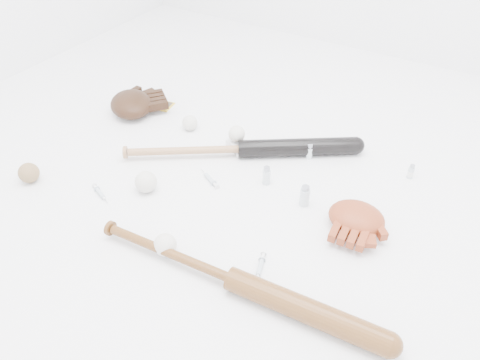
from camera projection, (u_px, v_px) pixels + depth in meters
The scene contains 19 objects.
bat_dark at pixel (241, 149), 1.91m from camera, with size 1.01×0.07×0.07m, color black, non-canonical shape.
bat_wood at pixel (232, 279), 1.40m from camera, with size 0.99×0.07×0.07m, color brown, non-canonical shape.
glove_dark at pixel (131, 104), 2.17m from camera, with size 0.27×0.27×0.10m, color black, non-canonical shape.
glove_tan at pixel (356, 217), 1.59m from camera, with size 0.23×0.23×0.08m, color maroon, non-canonical shape.
trading_card at pixel (165, 106), 2.24m from camera, with size 0.06×0.09×0.00m, color gold.
pedestal at pixel (237, 144), 1.97m from camera, with size 0.07×0.07×0.04m, color white.
baseball_on_pedestal at pixel (237, 134), 1.93m from camera, with size 0.07×0.07×0.07m, color silver.
baseball_left at pixel (146, 182), 1.74m from camera, with size 0.08×0.08×0.08m, color silver.
baseball_upper at pixel (190, 123), 2.07m from camera, with size 0.07×0.07×0.07m, color silver.
baseball_mid at pixel (165, 245), 1.50m from camera, with size 0.08×0.08×0.08m, color silver.
baseball_aged at pixel (29, 173), 1.79m from camera, with size 0.08×0.08×0.08m, color olive.
syringe_0 at pixel (100, 193), 1.74m from camera, with size 0.13×0.02×0.02m, color #ADBCC6, non-canonical shape.
syringe_1 at pixel (210, 179), 1.81m from camera, with size 0.14×0.02×0.02m, color #ADBCC6, non-canonical shape.
syringe_2 at pixel (252, 152), 1.94m from camera, with size 0.16×0.03×0.02m, color #ADBCC6, non-canonical shape.
syringe_3 at pixel (260, 267), 1.47m from camera, with size 0.14×0.02×0.02m, color #ADBCC6, non-canonical shape.
vial_0 at pixel (411, 171), 1.81m from camera, with size 0.02×0.02×0.06m, color silver.
vial_1 at pixel (310, 151), 1.90m from camera, with size 0.03×0.03×0.07m, color silver.
vial_2 at pixel (267, 175), 1.77m from camera, with size 0.03×0.03×0.08m, color silver.
vial_3 at pixel (305, 196), 1.68m from camera, with size 0.04×0.04×0.08m, color silver.
Camera 1 is at (0.71, -1.10, 1.15)m, focal length 35.00 mm.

